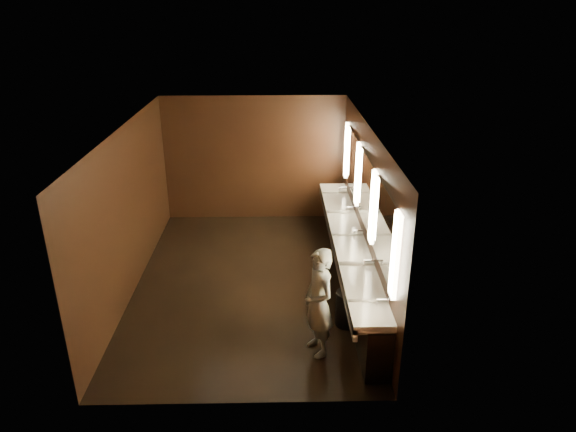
{
  "coord_description": "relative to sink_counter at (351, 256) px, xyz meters",
  "views": [
    {
      "loc": [
        0.51,
        -8.04,
        4.69
      ],
      "look_at": [
        0.69,
        0.0,
        1.28
      ],
      "focal_mm": 32.0,
      "sensor_mm": 36.0,
      "label": 1
    }
  ],
  "objects": [
    {
      "name": "trash_bin",
      "position": [
        -0.22,
        -1.33,
        -0.21
      ],
      "size": [
        0.39,
        0.39,
        0.57
      ],
      "primitive_type": "cylinder",
      "rotation": [
        0.0,
        0.0,
        0.08
      ],
      "color": "black",
      "rests_on": "floor"
    },
    {
      "name": "wall_right",
      "position": [
        0.21,
        0.0,
        0.9
      ],
      "size": [
        0.02,
        6.0,
        2.8
      ],
      "primitive_type": "cube",
      "color": "black",
      "rests_on": "floor"
    },
    {
      "name": "sink_counter",
      "position": [
        0.0,
        0.0,
        0.0
      ],
      "size": [
        0.55,
        5.4,
        1.01
      ],
      "color": "black",
      "rests_on": "floor"
    },
    {
      "name": "ceiling",
      "position": [
        -1.79,
        0.0,
        2.3
      ],
      "size": [
        4.0,
        6.0,
        0.02
      ],
      "primitive_type": "cube",
      "color": "#2D2D2B",
      "rests_on": "wall_back"
    },
    {
      "name": "floor",
      "position": [
        -1.79,
        0.0,
        -0.5
      ],
      "size": [
        6.0,
        6.0,
        0.0
      ],
      "primitive_type": "plane",
      "color": "black",
      "rests_on": "ground"
    },
    {
      "name": "mirror_band",
      "position": [
        0.19,
        -0.0,
        1.25
      ],
      "size": [
        0.06,
        5.03,
        1.15
      ],
      "color": "#FDE8B5",
      "rests_on": "wall_right"
    },
    {
      "name": "wall_back",
      "position": [
        -1.79,
        3.0,
        0.9
      ],
      "size": [
        4.0,
        0.02,
        2.8
      ],
      "primitive_type": "cube",
      "color": "black",
      "rests_on": "floor"
    },
    {
      "name": "person",
      "position": [
        -0.72,
        -1.98,
        0.31
      ],
      "size": [
        0.58,
        0.69,
        1.62
      ],
      "primitive_type": "imported",
      "rotation": [
        0.0,
        0.0,
        -1.19
      ],
      "color": "#819BC1",
      "rests_on": "floor"
    },
    {
      "name": "wall_left",
      "position": [
        -3.79,
        0.0,
        0.9
      ],
      "size": [
        0.02,
        6.0,
        2.8
      ],
      "primitive_type": "cube",
      "color": "black",
      "rests_on": "floor"
    },
    {
      "name": "wall_front",
      "position": [
        -1.79,
        -3.0,
        0.9
      ],
      "size": [
        4.0,
        0.02,
        2.8
      ],
      "primitive_type": "cube",
      "color": "black",
      "rests_on": "floor"
    }
  ]
}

